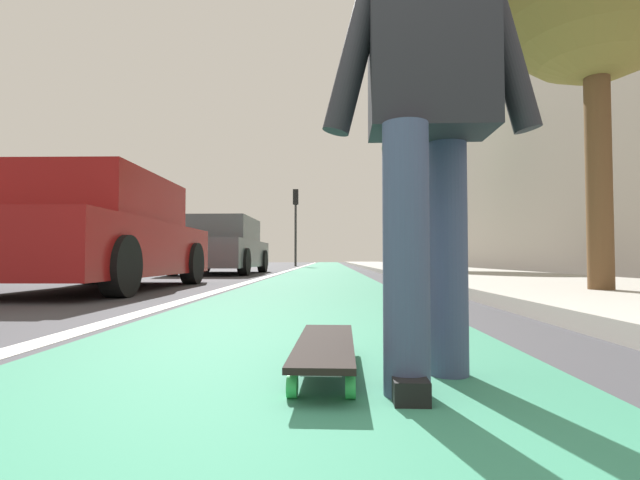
{
  "coord_description": "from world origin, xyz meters",
  "views": [
    {
      "loc": [
        -0.85,
        -0.21,
        0.41
      ],
      "look_at": [
        9.7,
        0.01,
        0.82
      ],
      "focal_mm": 26.8,
      "sensor_mm": 36.0,
      "label": 1
    }
  ],
  "objects_px": {
    "skater_person": "(429,98)",
    "parked_car_mid": "(222,247)",
    "parked_car_near": "(101,235)",
    "traffic_light": "(296,213)",
    "street_tree_mid": "(421,149)",
    "skateboard": "(325,347)"
  },
  "relations": [
    {
      "from": "parked_car_mid",
      "to": "traffic_light",
      "type": "bearing_deg",
      "value": -5.02
    },
    {
      "from": "skater_person",
      "to": "street_tree_mid",
      "type": "bearing_deg",
      "value": -10.76
    },
    {
      "from": "traffic_light",
      "to": "street_tree_mid",
      "type": "bearing_deg",
      "value": -159.41
    },
    {
      "from": "skateboard",
      "to": "parked_car_near",
      "type": "distance_m",
      "value": 5.46
    },
    {
      "from": "parked_car_mid",
      "to": "street_tree_mid",
      "type": "xyz_separation_m",
      "value": [
        0.67,
        -5.47,
        2.77
      ]
    },
    {
      "from": "parked_car_near",
      "to": "traffic_light",
      "type": "distance_m",
      "value": 18.97
    },
    {
      "from": "skateboard",
      "to": "parked_car_near",
      "type": "height_order",
      "value": "parked_car_near"
    },
    {
      "from": "skateboard",
      "to": "traffic_light",
      "type": "height_order",
      "value": "traffic_light"
    },
    {
      "from": "parked_car_near",
      "to": "parked_car_mid",
      "type": "bearing_deg",
      "value": -1.12
    },
    {
      "from": "skater_person",
      "to": "parked_car_near",
      "type": "bearing_deg",
      "value": 35.65
    },
    {
      "from": "parked_car_near",
      "to": "street_tree_mid",
      "type": "relative_size",
      "value": 0.91
    },
    {
      "from": "parked_car_mid",
      "to": "traffic_light",
      "type": "xyz_separation_m",
      "value": [
        12.33,
        -1.08,
        2.1
      ]
    },
    {
      "from": "skateboard",
      "to": "parked_car_near",
      "type": "bearing_deg",
      "value": 33.6
    },
    {
      "from": "parked_car_near",
      "to": "street_tree_mid",
      "type": "bearing_deg",
      "value": -38.02
    },
    {
      "from": "parked_car_mid",
      "to": "skater_person",
      "type": "bearing_deg",
      "value": -163.89
    },
    {
      "from": "skateboard",
      "to": "parked_car_mid",
      "type": "xyz_separation_m",
      "value": [
        11.0,
        2.87,
        0.62
      ]
    },
    {
      "from": "traffic_light",
      "to": "street_tree_mid",
      "type": "xyz_separation_m",
      "value": [
        -11.66,
        -4.38,
        0.67
      ]
    },
    {
      "from": "skater_person",
      "to": "parked_car_mid",
      "type": "bearing_deg",
      "value": 16.11
    },
    {
      "from": "parked_car_near",
      "to": "skater_person",
      "type": "bearing_deg",
      "value": -144.35
    },
    {
      "from": "parked_car_near",
      "to": "street_tree_mid",
      "type": "xyz_separation_m",
      "value": [
        7.15,
        -5.59,
        2.77
      ]
    },
    {
      "from": "skater_person",
      "to": "traffic_light",
      "type": "distance_m",
      "value": 23.65
    },
    {
      "from": "parked_car_mid",
      "to": "traffic_light",
      "type": "relative_size",
      "value": 1.12
    }
  ]
}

